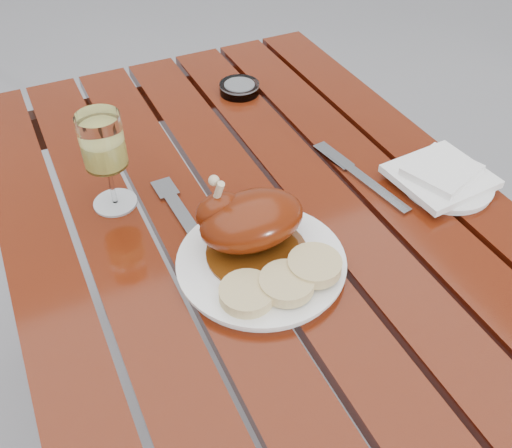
{
  "coord_description": "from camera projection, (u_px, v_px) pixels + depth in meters",
  "views": [
    {
      "loc": [
        -0.31,
        -0.64,
        1.37
      ],
      "look_at": [
        -0.03,
        -0.05,
        0.78
      ],
      "focal_mm": 40.0,
      "sensor_mm": 36.0,
      "label": 1
    }
  ],
  "objects": [
    {
      "name": "side_plate",
      "position": [
        447.0,
        184.0,
        0.99
      ],
      "size": [
        0.21,
        0.21,
        0.01
      ],
      "primitive_type": "cylinder",
      "rotation": [
        0.0,
        0.0,
        0.42
      ],
      "color": "white",
      "rests_on": "table"
    },
    {
      "name": "dinner_plate",
      "position": [
        261.0,
        263.0,
        0.85
      ],
      "size": [
        0.26,
        0.26,
        0.02
      ],
      "primitive_type": "cylinder",
      "rotation": [
        0.0,
        0.0,
        0.04
      ],
      "color": "white",
      "rests_on": "table"
    },
    {
      "name": "table",
      "position": [
        260.0,
        348.0,
        1.2
      ],
      "size": [
        0.8,
        1.2,
        0.75
      ],
      "primitive_type": "cube",
      "color": "#66220C",
      "rests_on": "ground"
    },
    {
      "name": "ashtray",
      "position": [
        239.0,
        88.0,
        1.23
      ],
      "size": [
        0.11,
        0.11,
        0.02
      ],
      "primitive_type": "cylinder",
      "rotation": [
        0.0,
        0.0,
        0.26
      ],
      "color": "#B2B7BC",
      "rests_on": "table"
    },
    {
      "name": "fork",
      "position": [
        183.0,
        216.0,
        0.93
      ],
      "size": [
        0.03,
        0.18,
        0.01
      ],
      "primitive_type": "cube",
      "rotation": [
        0.0,
        0.0,
        0.04
      ],
      "color": "gray",
      "rests_on": "table"
    },
    {
      "name": "knife",
      "position": [
        367.0,
        181.0,
        1.0
      ],
      "size": [
        0.05,
        0.2,
        0.01
      ],
      "primitive_type": "cube",
      "rotation": [
        0.0,
        0.0,
        0.15
      ],
      "color": "gray",
      "rests_on": "table"
    },
    {
      "name": "ground",
      "position": [
        259.0,
        435.0,
        1.45
      ],
      "size": [
        60.0,
        60.0,
        0.0
      ],
      "primitive_type": "plane",
      "color": "slate",
      "rests_on": "ground"
    },
    {
      "name": "napkin",
      "position": [
        440.0,
        176.0,
        0.99
      ],
      "size": [
        0.17,
        0.16,
        0.01
      ],
      "primitive_type": "cube",
      "rotation": [
        0.0,
        0.0,
        0.08
      ],
      "color": "white",
      "rests_on": "side_plate"
    },
    {
      "name": "roast_duck",
      "position": [
        248.0,
        221.0,
        0.84
      ],
      "size": [
        0.16,
        0.15,
        0.12
      ],
      "color": "#542709",
      "rests_on": "dinner_plate"
    },
    {
      "name": "bread_dumplings",
      "position": [
        283.0,
        280.0,
        0.8
      ],
      "size": [
        0.18,
        0.09,
        0.03
      ],
      "color": "#CFB67E",
      "rests_on": "dinner_plate"
    },
    {
      "name": "wine_glass",
      "position": [
        107.0,
        162.0,
        0.9
      ],
      "size": [
        0.07,
        0.07,
        0.17
      ],
      "primitive_type": "cylinder",
      "rotation": [
        0.0,
        0.0,
        -0.01
      ],
      "color": "#EAE56A",
      "rests_on": "table"
    }
  ]
}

